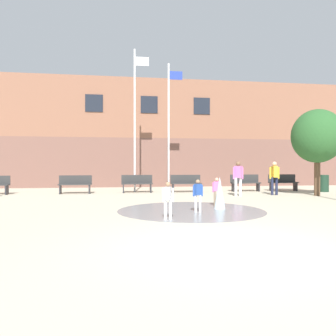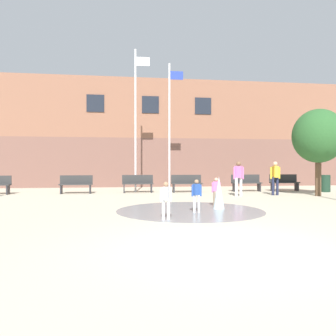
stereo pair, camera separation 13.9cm
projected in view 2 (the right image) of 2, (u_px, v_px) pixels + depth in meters
name	position (u px, v px, depth m)	size (l,w,h in m)	color
ground_plane	(225.00, 248.00, 5.57)	(100.00, 100.00, 0.00)	#BCB299
library_building	(147.00, 136.00, 24.22)	(36.00, 6.05, 7.11)	brown
splash_fountain	(203.00, 202.00, 10.38)	(4.59, 4.59, 1.04)	gray
park_bench_left_of_flagpoles	(76.00, 184.00, 16.29)	(1.60, 0.44, 0.91)	#28282D
park_bench_center	(138.00, 183.00, 16.91)	(1.60, 0.44, 0.91)	#28282D
park_bench_under_right_flagpole	(187.00, 183.00, 17.10)	(1.60, 0.44, 0.91)	#28282D
park_bench_near_trashcan	(246.00, 183.00, 17.65)	(1.60, 0.44, 0.91)	#28282D
park_bench_far_right	(284.00, 182.00, 18.00)	(1.60, 0.44, 0.91)	#28282D
teen_by_trashcan	(275.00, 175.00, 15.44)	(0.50, 0.35, 1.59)	#1E233D
adult_watching	(239.00, 176.00, 14.91)	(0.50, 0.38, 1.59)	silver
child_with_pink_shirt	(197.00, 193.00, 9.78)	(0.31, 0.21, 0.99)	silver
child_in_fountain	(216.00, 189.00, 11.25)	(0.31, 0.17, 0.99)	#89755B
child_running	(166.00, 197.00, 8.47)	(0.31, 0.24, 0.99)	silver
flagpole_left	(136.00, 116.00, 17.31)	(0.80, 0.10, 7.55)	silver
flagpole_right	(170.00, 123.00, 17.55)	(0.80, 0.10, 6.87)	silver
trash_can	(325.00, 183.00, 17.37)	(0.56, 0.56, 0.90)	#193323
street_tree_near_building	(318.00, 136.00, 15.04)	(2.33, 2.33, 4.00)	brown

